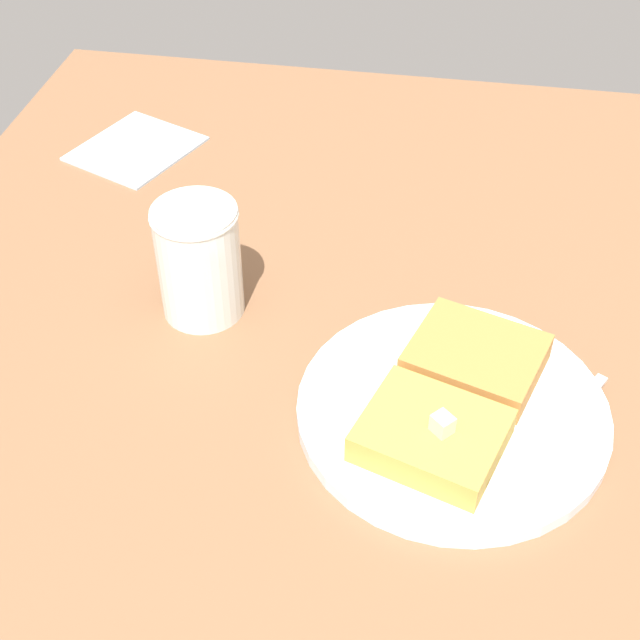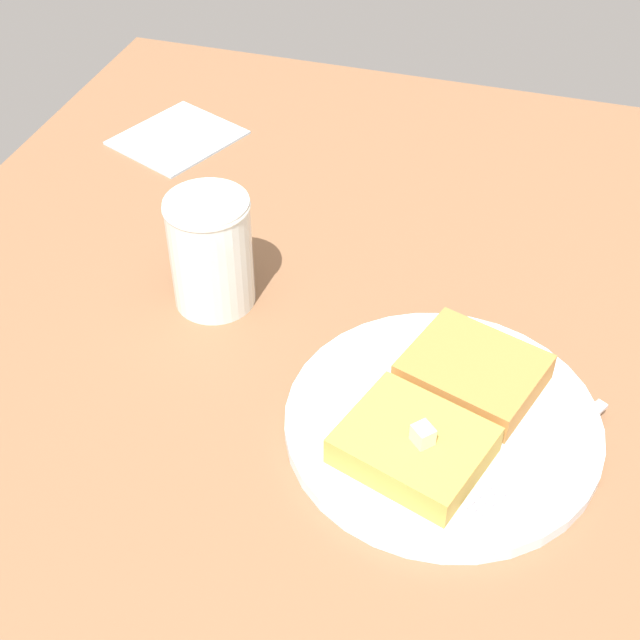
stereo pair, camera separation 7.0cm
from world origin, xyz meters
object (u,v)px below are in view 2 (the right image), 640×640
Objects in this scene: syrup_jar at (212,257)px; napkin at (178,138)px; plate at (442,423)px; fork at (533,464)px.

syrup_jar is 0.85× the size of napkin.
plate is 7.85cm from fork.
syrup_jar is at bearing 68.26° from fork.
napkin is (25.42, 15.11, -4.75)cm from syrup_jar.
plate is 51.89cm from napkin.
syrup_jar is 29.95cm from napkin.
syrup_jar reaches higher than napkin.
plate is 25.46cm from syrup_jar.
fork is at bearing -129.46° from napkin.
plate is 2.30× the size of syrup_jar.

